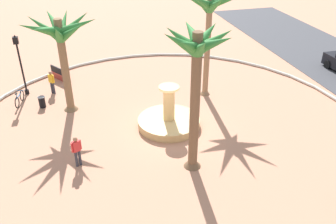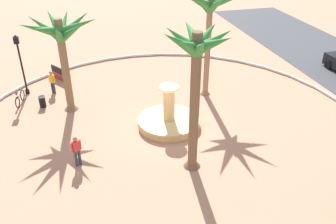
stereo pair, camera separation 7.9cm
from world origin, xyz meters
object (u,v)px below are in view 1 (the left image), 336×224
object	(u,v)px
palm_tree_near_fountain	(60,38)
person_cyclist_photo	(77,150)
palm_tree_by_curb	(210,11)
fountain	(169,121)
person_cyclist_helmet	(52,81)
bench_east	(60,75)
trash_bin	(42,102)
lamppost	(20,60)
bicycle_red_frame	(19,99)
palm_tree_mid_plaza	(196,65)

from	to	relation	value
palm_tree_near_fountain	person_cyclist_photo	bearing A→B (deg)	2.06
person_cyclist_photo	palm_tree_by_curb	bearing A→B (deg)	123.35
fountain	person_cyclist_photo	distance (m)	5.80
palm_tree_by_curb	person_cyclist_photo	world-z (taller)	palm_tree_by_curb
person_cyclist_helmet	palm_tree_near_fountain	bearing A→B (deg)	22.64
palm_tree_by_curb	bench_east	size ratio (longest dim) A/B	4.41
bench_east	palm_tree_near_fountain	bearing A→B (deg)	6.88
palm_tree_near_fountain	person_cyclist_photo	size ratio (longest dim) A/B	3.60
person_cyclist_photo	person_cyclist_helmet	bearing A→B (deg)	-171.25
bench_east	person_cyclist_photo	bearing A→B (deg)	4.27
trash_bin	person_cyclist_helmet	distance (m)	1.99
bench_east	trash_bin	bearing A→B (deg)	-15.67
lamppost	person_cyclist_helmet	bearing A→B (deg)	76.72
palm_tree_by_curb	bicycle_red_frame	distance (m)	13.21
fountain	person_cyclist_photo	xyz separation A→B (m)	(2.42, -5.24, 0.59)
bicycle_red_frame	person_cyclist_helmet	world-z (taller)	person_cyclist_helmet
palm_tree_near_fountain	lamppost	bearing A→B (deg)	-136.86
fountain	bicycle_red_frame	size ratio (longest dim) A/B	2.12
bench_east	lamppost	size ratio (longest dim) A/B	0.39
bicycle_red_frame	person_cyclist_helmet	xyz separation A→B (m)	(-1.02, 2.05, 0.52)
fountain	trash_bin	size ratio (longest dim) A/B	4.92
fountain	lamppost	size ratio (longest dim) A/B	0.87
lamppost	trash_bin	world-z (taller)	lamppost
palm_tree_by_curb	lamppost	distance (m)	12.53
palm_tree_mid_plaza	palm_tree_near_fountain	bearing A→B (deg)	-142.65
fountain	trash_bin	distance (m)	8.33
palm_tree_mid_plaza	lamppost	size ratio (longest dim) A/B	1.70
lamppost	person_cyclist_helmet	size ratio (longest dim) A/B	2.56
fountain	bench_east	bearing A→B (deg)	-144.00
palm_tree_by_curb	person_cyclist_photo	size ratio (longest dim) A/B	4.24
trash_bin	bicycle_red_frame	distance (m)	1.62
palm_tree_mid_plaza	person_cyclist_photo	distance (m)	7.09
person_cyclist_photo	bicycle_red_frame	bearing A→B (deg)	-155.71
bench_east	person_cyclist_helmet	size ratio (longest dim) A/B	0.99
palm_tree_by_curb	palm_tree_mid_plaza	bearing A→B (deg)	-24.49
bench_east	person_cyclist_helmet	xyz separation A→B (m)	(2.27, -0.50, 0.56)
fountain	palm_tree_near_fountain	xyz separation A→B (m)	(-3.42, -5.45, 4.31)
palm_tree_by_curb	palm_tree_mid_plaza	xyz separation A→B (m)	(7.16, -3.26, -0.34)
person_cyclist_photo	lamppost	bearing A→B (deg)	-161.04
palm_tree_mid_plaza	bicycle_red_frame	xyz separation A→B (m)	(-8.91, -8.73, -4.93)
fountain	lamppost	distance (m)	10.70
palm_tree_near_fountain	palm_tree_by_curb	world-z (taller)	palm_tree_by_curb
lamppost	person_cyclist_photo	world-z (taller)	lamppost
lamppost	person_cyclist_helmet	distance (m)	2.35
palm_tree_by_curb	person_cyclist_helmet	size ratio (longest dim) A/B	4.37
palm_tree_near_fountain	lamppost	size ratio (longest dim) A/B	1.45
palm_tree_near_fountain	palm_tree_by_curb	bearing A→B (deg)	89.00
trash_bin	fountain	bearing A→B (deg)	59.51
palm_tree_by_curb	person_cyclist_helmet	world-z (taller)	palm_tree_by_curb
fountain	bicycle_red_frame	distance (m)	9.95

